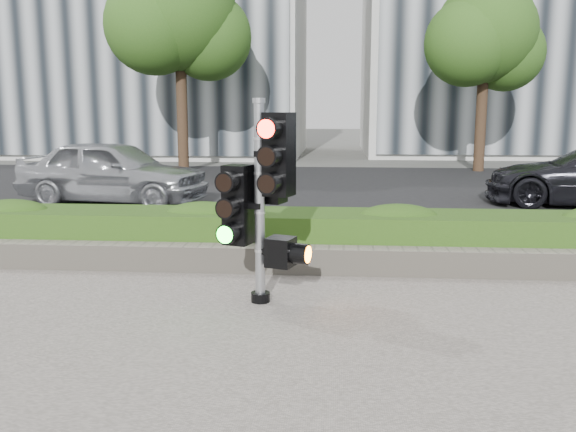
{
  "coord_description": "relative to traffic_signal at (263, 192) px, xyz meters",
  "views": [
    {
      "loc": [
        0.64,
        -5.74,
        2.13
      ],
      "look_at": [
        0.14,
        0.6,
        1.0
      ],
      "focal_mm": 38.0,
      "sensor_mm": 36.0,
      "label": 1
    }
  ],
  "objects": [
    {
      "name": "ground",
      "position": [
        0.13,
        -0.67,
        -1.25
      ],
      "size": [
        120.0,
        120.0,
        0.0
      ],
      "primitive_type": "plane",
      "color": "#51514C",
      "rests_on": "ground"
    },
    {
      "name": "hedge",
      "position": [
        0.13,
        1.88,
        -0.88
      ],
      "size": [
        12.0,
        1.0,
        0.68
      ],
      "primitive_type": "cube",
      "color": "#4F7A25",
      "rests_on": "sidewalk"
    },
    {
      "name": "tree_left",
      "position": [
        -4.39,
        13.88,
        3.8
      ],
      "size": [
        4.61,
        4.03,
        7.34
      ],
      "color": "black",
      "rests_on": "ground"
    },
    {
      "name": "road",
      "position": [
        0.13,
        9.33,
        -1.24
      ],
      "size": [
        60.0,
        13.0,
        0.02
      ],
      "primitive_type": "cube",
      "color": "black",
      "rests_on": "ground"
    },
    {
      "name": "stone_wall",
      "position": [
        0.13,
        1.23,
        -1.05
      ],
      "size": [
        12.0,
        0.32,
        0.34
      ],
      "primitive_type": "cube",
      "color": "gray",
      "rests_on": "sidewalk"
    },
    {
      "name": "car_silver",
      "position": [
        -4.19,
        6.77,
        -0.51
      ],
      "size": [
        4.46,
        2.38,
        1.44
      ],
      "primitive_type": "imported",
      "rotation": [
        0.0,
        0.0,
        1.4
      ],
      "color": "#A8ABB0",
      "rests_on": "road"
    },
    {
      "name": "traffic_signal",
      "position": [
        0.0,
        0.0,
        0.0
      ],
      "size": [
        0.81,
        0.67,
        2.2
      ],
      "rotation": [
        0.0,
        0.0,
        -0.32
      ],
      "color": "black",
      "rests_on": "sidewalk"
    },
    {
      "name": "building_right",
      "position": [
        11.13,
        24.33,
        4.75
      ],
      "size": [
        18.0,
        10.0,
        12.0
      ],
      "primitive_type": "cube",
      "color": "#B7B7B2",
      "rests_on": "ground"
    },
    {
      "name": "curb",
      "position": [
        0.13,
        2.48,
        -1.19
      ],
      "size": [
        60.0,
        0.25,
        0.12
      ],
      "primitive_type": "cube",
      "color": "gray",
      "rests_on": "ground"
    },
    {
      "name": "tree_right",
      "position": [
        5.62,
        14.88,
        3.23
      ],
      "size": [
        4.1,
        3.58,
        6.53
      ],
      "color": "black",
      "rests_on": "ground"
    }
  ]
}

